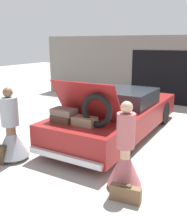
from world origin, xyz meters
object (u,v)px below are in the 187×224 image
person_left (11,135)px  person_right (125,158)px  car (118,114)px  suitcase_beside_right_person (126,194)px

person_left → person_right: (2.62, 0.15, -0.00)m
car → person_right: 2.87m
person_left → suitcase_beside_right_person: size_ratio=3.07×
car → person_right: size_ratio=3.27×
suitcase_beside_right_person → car: bearing=117.1°
car → person_right: (1.31, -2.56, -0.01)m
car → person_left: (-1.31, -2.71, -0.01)m
person_left → suitcase_beside_right_person: bearing=97.9°
car → person_right: car is taller
car → suitcase_beside_right_person: size_ratio=9.88×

